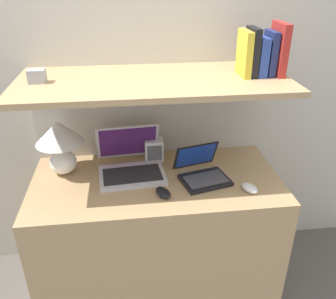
{
  "coord_description": "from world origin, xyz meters",
  "views": [
    {
      "loc": [
        -0.14,
        -1.28,
        1.78
      ],
      "look_at": [
        0.06,
        0.32,
        0.94
      ],
      "focal_mm": 38.0,
      "sensor_mm": 36.0,
      "label": 1
    }
  ],
  "objects_px": {
    "laptop_small": "(202,172)",
    "book_red": "(279,49)",
    "book_black": "(252,52)",
    "shelf_gadget": "(37,76)",
    "table_lamp": "(60,141)",
    "laptop_large": "(131,164)",
    "second_mouse": "(250,188)",
    "book_yellow": "(244,53)",
    "book_navy": "(270,53)",
    "router_box": "(154,150)",
    "book_blue": "(260,56)",
    "computer_mouse": "(163,192)"
  },
  "relations": [
    {
      "from": "router_box",
      "to": "second_mouse",
      "type": "bearing_deg",
      "value": -40.83
    },
    {
      "from": "laptop_small",
      "to": "book_red",
      "type": "relative_size",
      "value": 1.21
    },
    {
      "from": "router_box",
      "to": "book_yellow",
      "type": "bearing_deg",
      "value": -18.48
    },
    {
      "from": "laptop_large",
      "to": "shelf_gadget",
      "type": "height_order",
      "value": "shelf_gadget"
    },
    {
      "from": "book_red",
      "to": "second_mouse",
      "type": "bearing_deg",
      "value": -122.95
    },
    {
      "from": "book_red",
      "to": "book_yellow",
      "type": "xyz_separation_m",
      "value": [
        -0.17,
        0.0,
        -0.02
      ]
    },
    {
      "from": "computer_mouse",
      "to": "book_black",
      "type": "distance_m",
      "value": 0.81
    },
    {
      "from": "laptop_small",
      "to": "book_navy",
      "type": "relative_size",
      "value": 1.42
    },
    {
      "from": "laptop_large",
      "to": "book_red",
      "type": "height_order",
      "value": "book_red"
    },
    {
      "from": "computer_mouse",
      "to": "book_red",
      "type": "height_order",
      "value": "book_red"
    },
    {
      "from": "table_lamp",
      "to": "laptop_small",
      "type": "bearing_deg",
      "value": -11.62
    },
    {
      "from": "computer_mouse",
      "to": "book_navy",
      "type": "distance_m",
      "value": 0.85
    },
    {
      "from": "book_yellow",
      "to": "book_navy",
      "type": "bearing_deg",
      "value": 0.0
    },
    {
      "from": "book_blue",
      "to": "book_yellow",
      "type": "height_order",
      "value": "book_yellow"
    },
    {
      "from": "laptop_small",
      "to": "shelf_gadget",
      "type": "xyz_separation_m",
      "value": [
        -0.78,
        0.09,
        0.52
      ]
    },
    {
      "from": "book_red",
      "to": "router_box",
      "type": "bearing_deg",
      "value": 166.49
    },
    {
      "from": "table_lamp",
      "to": "second_mouse",
      "type": "xyz_separation_m",
      "value": [
        0.95,
        -0.3,
        -0.18
      ]
    },
    {
      "from": "computer_mouse",
      "to": "second_mouse",
      "type": "relative_size",
      "value": 1.07
    },
    {
      "from": "computer_mouse",
      "to": "book_blue",
      "type": "relative_size",
      "value": 0.64
    },
    {
      "from": "book_black",
      "to": "book_yellow",
      "type": "height_order",
      "value": "book_black"
    },
    {
      "from": "shelf_gadget",
      "to": "laptop_small",
      "type": "bearing_deg",
      "value": -6.68
    },
    {
      "from": "router_box",
      "to": "shelf_gadget",
      "type": "xyz_separation_m",
      "value": [
        -0.54,
        -0.15,
        0.49
      ]
    },
    {
      "from": "book_navy",
      "to": "table_lamp",
      "type": "bearing_deg",
      "value": 176.77
    },
    {
      "from": "router_box",
      "to": "book_navy",
      "type": "xyz_separation_m",
      "value": [
        0.56,
        -0.15,
        0.57
      ]
    },
    {
      "from": "second_mouse",
      "to": "laptop_small",
      "type": "bearing_deg",
      "value": 144.72
    },
    {
      "from": "table_lamp",
      "to": "laptop_large",
      "type": "height_order",
      "value": "table_lamp"
    },
    {
      "from": "book_blue",
      "to": "shelf_gadget",
      "type": "relative_size",
      "value": 2.41
    },
    {
      "from": "second_mouse",
      "to": "book_blue",
      "type": "xyz_separation_m",
      "value": [
        0.07,
        0.24,
        0.6
      ]
    },
    {
      "from": "computer_mouse",
      "to": "table_lamp",
      "type": "bearing_deg",
      "value": 150.83
    },
    {
      "from": "book_black",
      "to": "shelf_gadget",
      "type": "height_order",
      "value": "book_black"
    },
    {
      "from": "laptop_small",
      "to": "shelf_gadget",
      "type": "distance_m",
      "value": 0.94
    },
    {
      "from": "second_mouse",
      "to": "book_black",
      "type": "relative_size",
      "value": 0.48
    },
    {
      "from": "laptop_small",
      "to": "router_box",
      "type": "relative_size",
      "value": 2.31
    },
    {
      "from": "laptop_small",
      "to": "book_red",
      "type": "xyz_separation_m",
      "value": [
        0.37,
        0.09,
        0.61
      ]
    },
    {
      "from": "book_navy",
      "to": "book_blue",
      "type": "xyz_separation_m",
      "value": [
        -0.05,
        0.0,
        -0.01
      ]
    },
    {
      "from": "laptop_large",
      "to": "laptop_small",
      "type": "relative_size",
      "value": 1.25
    },
    {
      "from": "second_mouse",
      "to": "book_blue",
      "type": "distance_m",
      "value": 0.65
    },
    {
      "from": "table_lamp",
      "to": "computer_mouse",
      "type": "bearing_deg",
      "value": -29.17
    },
    {
      "from": "table_lamp",
      "to": "book_red",
      "type": "bearing_deg",
      "value": -3.1
    },
    {
      "from": "table_lamp",
      "to": "second_mouse",
      "type": "height_order",
      "value": "table_lamp"
    },
    {
      "from": "table_lamp",
      "to": "shelf_gadget",
      "type": "distance_m",
      "value": 0.37
    },
    {
      "from": "book_red",
      "to": "book_navy",
      "type": "bearing_deg",
      "value": 180.0
    },
    {
      "from": "shelf_gadget",
      "to": "book_yellow",
      "type": "bearing_deg",
      "value": 0.0
    },
    {
      "from": "router_box",
      "to": "laptop_large",
      "type": "bearing_deg",
      "value": -138.35
    },
    {
      "from": "laptop_large",
      "to": "router_box",
      "type": "distance_m",
      "value": 0.19
    },
    {
      "from": "laptop_large",
      "to": "book_navy",
      "type": "distance_m",
      "value": 0.91
    },
    {
      "from": "computer_mouse",
      "to": "book_yellow",
      "type": "bearing_deg",
      "value": 28.17
    },
    {
      "from": "table_lamp",
      "to": "router_box",
      "type": "xyz_separation_m",
      "value": [
        0.5,
        0.09,
        -0.13
      ]
    },
    {
      "from": "second_mouse",
      "to": "shelf_gadget",
      "type": "relative_size",
      "value": 1.44
    },
    {
      "from": "book_black",
      "to": "shelf_gadget",
      "type": "distance_m",
      "value": 1.02
    }
  ]
}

